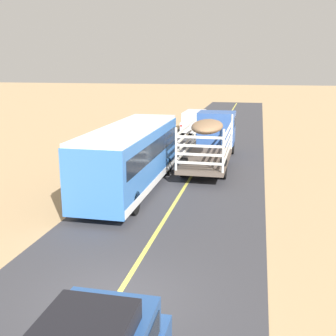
# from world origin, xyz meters

# --- Properties ---
(ground_plane) EXTENTS (240.00, 240.00, 0.00)m
(ground_plane) POSITION_xyz_m (0.00, 0.00, 0.00)
(ground_plane) COLOR tan
(road_surface) EXTENTS (8.00, 120.00, 0.02)m
(road_surface) POSITION_xyz_m (0.00, 0.00, 0.01)
(road_surface) COLOR #38383D
(road_surface) RESTS_ON ground
(road_centre_line) EXTENTS (0.16, 117.60, 0.00)m
(road_centre_line) POSITION_xyz_m (0.00, 0.00, 0.02)
(road_centre_line) COLOR #D8CC4C
(road_centre_line) RESTS_ON road_surface
(livestock_truck) EXTENTS (2.53, 9.70, 3.02)m
(livestock_truck) POSITION_xyz_m (0.69, 17.29, 1.79)
(livestock_truck) COLOR #3359A5
(livestock_truck) RESTS_ON road_surface
(bus) EXTENTS (2.54, 10.00, 3.21)m
(bus) POSITION_xyz_m (-2.49, 9.64, 1.75)
(bus) COLOR #3872C6
(bus) RESTS_ON road_surface
(car_far) EXTENTS (1.90, 4.62, 1.93)m
(car_far) POSITION_xyz_m (-2.22, 28.45, 1.09)
(car_far) COLOR silver
(car_far) RESTS_ON road_surface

